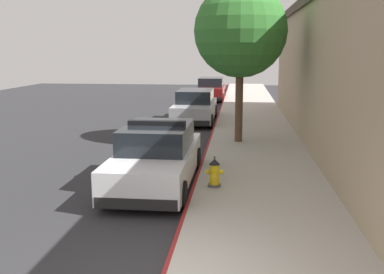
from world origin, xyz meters
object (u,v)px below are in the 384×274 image
police_cruiser (157,157)px  parked_car_silver_ahead (195,107)px  parked_car_dark_far (211,89)px  fire_hydrant (214,173)px  street_tree (240,31)px

police_cruiser → parked_car_silver_ahead: (-0.06, 10.53, -0.00)m
police_cruiser → parked_car_silver_ahead: size_ratio=1.00×
parked_car_dark_far → fire_hydrant: size_ratio=6.37×
parked_car_dark_far → street_tree: size_ratio=0.86×
police_cruiser → fire_hydrant: bearing=-16.5°
parked_car_silver_ahead → street_tree: (2.13, -5.27, 3.38)m
parked_car_dark_far → fire_hydrant: parked_car_dark_far is taller
parked_car_silver_ahead → fire_hydrant: parked_car_silver_ahead is taller
parked_car_dark_far → parked_car_silver_ahead: bearing=-90.7°
street_tree → parked_car_dark_far: bearing=97.5°
parked_car_silver_ahead → parked_car_dark_far: (0.12, 10.00, 0.00)m
parked_car_silver_ahead → street_tree: street_tree is taller
fire_hydrant → street_tree: bearing=84.4°
street_tree → fire_hydrant: bearing=-95.6°
police_cruiser → street_tree: street_tree is taller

